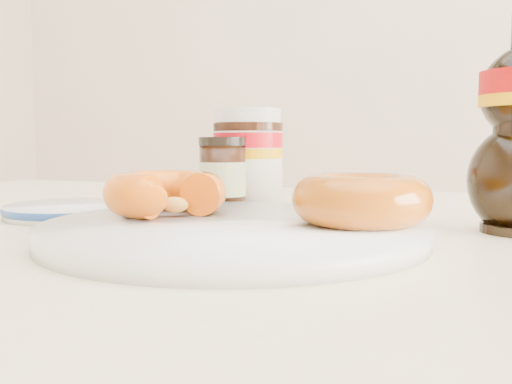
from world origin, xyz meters
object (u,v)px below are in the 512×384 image
(donut_bitten, at_px, (165,193))
(donut_whole, at_px, (361,199))
(dark_jar, at_px, (222,176))
(blue_rim_saucer, at_px, (72,210))
(dining_table, at_px, (267,314))
(plate, at_px, (234,230))
(nutella_jar, at_px, (248,154))

(donut_bitten, xyz_separation_m, donut_whole, (0.17, 0.00, 0.00))
(dark_jar, distance_m, blue_rim_saucer, 0.17)
(donut_bitten, xyz_separation_m, dark_jar, (-0.01, 0.14, 0.01))
(donut_bitten, distance_m, blue_rim_saucer, 0.15)
(dining_table, bearing_deg, plate, -89.73)
(donut_bitten, distance_m, dark_jar, 0.14)
(donut_whole, bearing_deg, plate, -166.61)
(plate, xyz_separation_m, donut_bitten, (-0.07, 0.02, 0.03))
(dining_table, distance_m, donut_whole, 0.16)
(dining_table, relative_size, dark_jar, 16.58)
(plate, bearing_deg, donut_bitten, 163.91)
(donut_whole, xyz_separation_m, dark_jar, (-0.18, 0.14, 0.01))
(dining_table, xyz_separation_m, donut_whole, (0.10, -0.06, 0.12))
(dining_table, height_order, dark_jar, dark_jar)
(donut_bitten, bearing_deg, dark_jar, 93.19)
(donut_whole, relative_size, nutella_jar, 0.91)
(donut_whole, bearing_deg, blue_rim_saucer, 171.48)
(donut_whole, relative_size, blue_rim_saucer, 0.78)
(nutella_jar, xyz_separation_m, dark_jar, (-0.01, -0.06, -0.02))
(dining_table, xyz_separation_m, plate, (0.00, -0.08, 0.09))
(plate, height_order, donut_bitten, donut_bitten)
(donut_bitten, relative_size, blue_rim_saucer, 0.78)
(plate, distance_m, dark_jar, 0.19)
(dining_table, xyz_separation_m, dark_jar, (-0.08, 0.08, 0.12))
(dining_table, distance_m, plate, 0.12)
(dark_jar, height_order, blue_rim_saucer, dark_jar)
(plate, height_order, donut_whole, donut_whole)
(dining_table, height_order, nutella_jar, nutella_jar)
(nutella_jar, xyz_separation_m, blue_rim_saucer, (-0.14, -0.16, -0.06))
(donut_bitten, xyz_separation_m, nutella_jar, (-0.00, 0.20, 0.03))
(plate, relative_size, dark_jar, 3.63)
(dining_table, bearing_deg, donut_bitten, -141.97)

